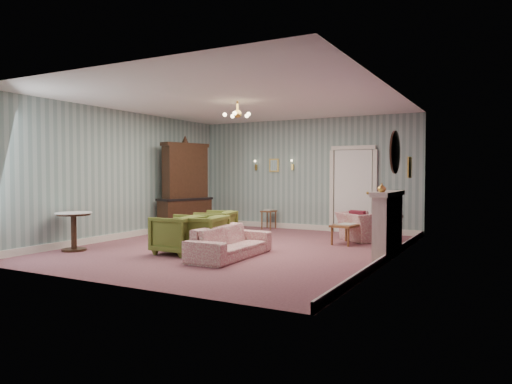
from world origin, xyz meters
The scene contains 27 objects.
floor centered at (0.00, 0.00, 0.00)m, with size 7.00×7.00×0.00m, color #92555E.
ceiling centered at (0.00, 0.00, 2.90)m, with size 7.00×7.00×0.00m, color white.
wall_back centered at (0.00, 3.50, 1.45)m, with size 6.00×6.00×0.00m, color gray.
wall_front centered at (0.00, -3.50, 1.45)m, with size 6.00×6.00×0.00m, color gray.
wall_left centered at (-3.00, 0.00, 1.45)m, with size 7.00×7.00×0.00m, color gray.
wall_right centered at (3.00, 0.00, 1.45)m, with size 7.00×7.00×0.00m, color gray.
wall_right_floral centered at (2.98, 0.00, 1.45)m, with size 7.00×7.00×0.00m, color #BA5D85.
door centered at (1.30, 3.46, 1.08)m, with size 1.12×0.12×2.16m, color white, non-canonical shape.
olive_chair_a centered at (-0.60, -1.15, 0.39)m, with size 0.76×0.72×0.79m, color #5E6A25.
olive_chair_b centered at (-0.18, -0.97, 0.40)m, with size 0.77×0.72×0.80m, color #5E6A25.
olive_chair_c centered at (-0.78, 0.41, 0.38)m, with size 0.73×0.69×0.76m, color #5E6A25.
sofa_chintz centered at (0.44, -1.00, 0.37)m, with size 1.88×0.55×0.73m, color #A54255.
wingback_chair centered at (1.90, 2.17, 0.42)m, with size 0.96×0.62×0.84m, color #A54255.
dresser centered at (-2.41, 1.50, 1.18)m, with size 0.49×1.42×2.37m, color black, non-canonical shape.
fireplace centered at (2.86, 0.40, 0.58)m, with size 0.30×1.40×1.16m, color beige, non-canonical shape.
mantel_vase centered at (2.84, 0.00, 1.23)m, with size 0.15×0.15×0.15m, color gold.
oval_mirror centered at (2.96, 0.40, 1.85)m, with size 0.04×0.76×0.84m, color white, non-canonical shape.
framed_print centered at (2.97, 1.75, 1.60)m, with size 0.04×0.34×0.42m, color gold, non-canonical shape.
coffee_table centered at (1.76, 1.55, 0.21)m, with size 0.46×0.82×0.42m, color brown, non-canonical shape.
side_table_black centered at (2.65, 1.57, 0.33)m, with size 0.44×0.44×0.65m, color black, non-canonical shape.
pedestal_table centered at (-2.56, -1.81, 0.37)m, with size 0.68×0.68×0.74m, color black, non-canonical shape.
nesting_table centered at (-0.90, 3.15, 0.27)m, with size 0.32×0.41×0.54m, color brown, non-canonical shape.
gilt_mirror_back centered at (-0.90, 3.46, 1.70)m, with size 0.28×0.06×0.36m, color gold, non-canonical shape.
sconce_left centered at (-1.45, 3.44, 1.70)m, with size 0.16×0.12×0.30m, color gold, non-canonical shape.
sconce_right centered at (-0.35, 3.44, 1.70)m, with size 0.16×0.12×0.30m, color gold, non-canonical shape.
chandelier centered at (0.00, 0.00, 2.63)m, with size 0.56×0.56×0.36m, color gold, non-canonical shape.
burgundy_cushion centered at (1.85, 2.02, 0.48)m, with size 0.38×0.10×0.38m, color maroon.
Camera 1 is at (4.77, -8.07, 1.47)m, focal length 33.26 mm.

